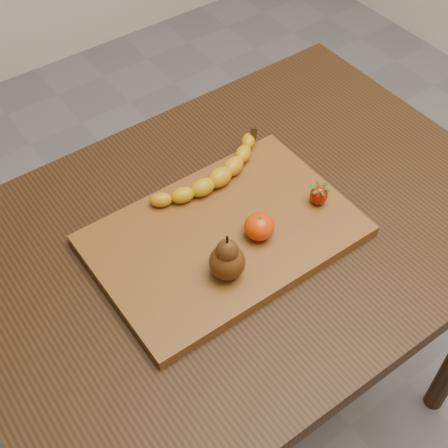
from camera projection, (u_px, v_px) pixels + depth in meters
ground at (235, 409)px, 1.69m from camera, size 3.50×3.50×0.00m
table at (239, 260)px, 1.18m from camera, size 1.00×0.70×0.76m
cutting_board at (224, 235)px, 1.08m from camera, size 0.45×0.30×0.02m
banana at (220, 177)px, 1.14m from camera, size 0.23×0.09×0.03m
pear at (227, 256)px, 0.98m from camera, size 0.07×0.07×0.09m
mandarin at (259, 227)px, 1.05m from camera, size 0.06×0.06×0.04m
strawberry at (319, 195)px, 1.11m from camera, size 0.04×0.04×0.04m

